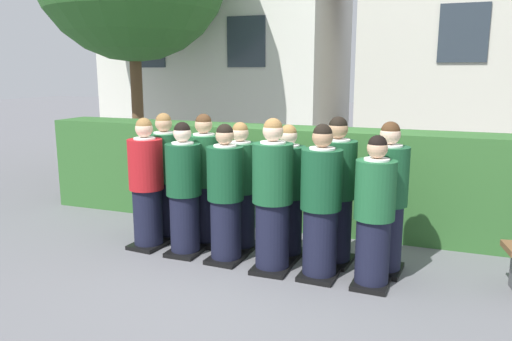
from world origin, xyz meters
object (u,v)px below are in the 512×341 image
object	(u,v)px
student_front_row_2	(226,197)
student_rear_row_2	(240,190)
student_rear_row_3	(288,195)
student_rear_row_4	(336,195)
student_rear_row_5	(387,202)
student_rear_row_1	(205,183)
student_rear_row_0	(166,179)
student_front_row_3	(273,200)
student_front_row_4	(321,206)
student_front_row_5	(374,216)
student_front_row_1	(184,192)
student_in_red_blazer	(147,187)

from	to	relation	value
student_front_row_2	student_rear_row_2	distance (m)	0.43
student_rear_row_2	student_rear_row_3	size ratio (longest dim) A/B	1.00
student_rear_row_4	student_rear_row_5	size ratio (longest dim) A/B	1.02
student_rear_row_1	student_rear_row_2	size ratio (longest dim) A/B	1.05
student_rear_row_5	student_rear_row_0	bearing A→B (deg)	176.40
student_front_row_3	student_rear_row_4	distance (m)	0.75
student_front_row_4	student_rear_row_4	bearing A→B (deg)	81.97
student_front_row_4	student_front_row_5	size ratio (longest dim) A/B	1.06
student_front_row_5	student_rear_row_4	distance (m)	0.69
student_front_row_3	student_rear_row_0	distance (m)	1.76
student_front_row_3	student_rear_row_0	size ratio (longest dim) A/B	1.02
student_front_row_1	student_front_row_3	distance (m)	1.14
student_front_row_3	student_rear_row_1	world-z (taller)	student_front_row_3
student_in_red_blazer	student_front_row_2	size ratio (longest dim) A/B	1.01
student_front_row_5	student_rear_row_3	xyz separation A→B (m)	(-1.06, 0.50, 0.01)
student_front_row_5	student_rear_row_5	xyz separation A→B (m)	(0.07, 0.43, 0.05)
student_rear_row_0	student_front_row_5	bearing A→B (deg)	-12.39
student_rear_row_4	student_rear_row_0	bearing A→B (deg)	177.11
student_rear_row_3	student_in_red_blazer	bearing A→B (deg)	-169.47
student_front_row_4	student_rear_row_3	world-z (taller)	student_front_row_4
student_front_row_5	student_in_red_blazer	bearing A→B (deg)	176.15
student_in_red_blazer	student_front_row_1	world-z (taller)	student_in_red_blazer
student_front_row_5	student_rear_row_3	bearing A→B (deg)	154.48
student_rear_row_2	student_rear_row_3	bearing A→B (deg)	-2.84
student_in_red_blazer	student_front_row_4	xyz separation A→B (m)	(2.21, -0.15, 0.01)
student_front_row_2	student_rear_row_4	bearing A→B (deg)	18.09
student_front_row_4	student_rear_row_1	distance (m)	1.70
student_front_row_3	student_rear_row_0	world-z (taller)	student_front_row_3
student_front_row_5	student_rear_row_0	xyz separation A→B (m)	(-2.75, 0.60, 0.04)
student_rear_row_0	student_rear_row_5	size ratio (longest dim) A/B	0.99
student_front_row_5	student_rear_row_5	world-z (taller)	student_rear_row_5
student_front_row_1	student_rear_row_0	world-z (taller)	student_rear_row_0
student_rear_row_3	student_rear_row_1	bearing A→B (deg)	176.55
student_front_row_4	student_rear_row_5	xyz separation A→B (m)	(0.63, 0.39, 0.00)
student_front_row_4	student_front_row_5	world-z (taller)	student_front_row_4
student_front_row_2	student_front_row_1	bearing A→B (deg)	176.41
student_in_red_blazer	student_rear_row_5	size ratio (longest dim) A/B	0.98
student_rear_row_4	student_front_row_1	bearing A→B (deg)	-168.54
student_front_row_4	student_rear_row_5	bearing A→B (deg)	32.12
student_front_row_5	student_rear_row_3	size ratio (longest dim) A/B	0.99
student_front_row_2	student_rear_row_1	xyz separation A→B (m)	(-0.50, 0.47, 0.03)
student_front_row_2	student_rear_row_5	xyz separation A→B (m)	(1.74, 0.32, 0.03)
student_in_red_blazer	student_front_row_5	size ratio (longest dim) A/B	1.04
student_rear_row_0	student_rear_row_5	world-z (taller)	student_rear_row_5
student_in_red_blazer	student_front_row_5	xyz separation A→B (m)	(2.77, -0.19, -0.03)
student_front_row_4	student_rear_row_0	distance (m)	2.27
student_rear_row_4	student_rear_row_5	xyz separation A→B (m)	(0.56, -0.06, -0.01)
student_front_row_3	student_rear_row_3	size ratio (longest dim) A/B	1.07
student_rear_row_1	student_front_row_1	bearing A→B (deg)	-97.45
student_rear_row_0	student_rear_row_1	size ratio (longest dim) A/B	0.99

